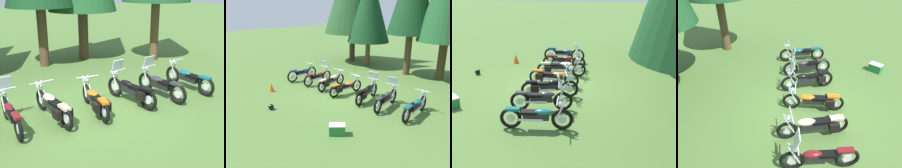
# 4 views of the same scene
# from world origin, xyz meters

# --- Properties ---
(ground_plane) EXTENTS (80.00, 80.00, 0.00)m
(ground_plane) POSITION_xyz_m (0.00, 0.00, 0.00)
(ground_plane) COLOR #4C7033
(motorcycle_0) EXTENTS (0.70, 2.25, 1.03)m
(motorcycle_0) POSITION_xyz_m (-3.87, -0.08, 0.45)
(motorcycle_0) COLOR black
(motorcycle_0) RESTS_ON ground_plane
(motorcycle_1) EXTENTS (0.66, 2.20, 1.36)m
(motorcycle_1) POSITION_xyz_m (-2.54, 0.10, 0.45)
(motorcycle_1) COLOR black
(motorcycle_1) RESTS_ON ground_plane
(motorcycle_2) EXTENTS (0.80, 2.33, 0.99)m
(motorcycle_2) POSITION_xyz_m (-1.35, 0.05, 0.45)
(motorcycle_2) COLOR black
(motorcycle_2) RESTS_ON ground_plane
(motorcycle_3) EXTENTS (0.78, 2.24, 0.98)m
(motorcycle_3) POSITION_xyz_m (-0.07, -0.13, 0.43)
(motorcycle_3) COLOR black
(motorcycle_3) RESTS_ON ground_plane
(motorcycle_4) EXTENTS (0.83, 2.25, 1.36)m
(motorcycle_4) POSITION_xyz_m (1.31, -0.04, 0.47)
(motorcycle_4) COLOR black
(motorcycle_4) RESTS_ON ground_plane
(motorcycle_5) EXTENTS (0.68, 2.25, 1.36)m
(motorcycle_5) POSITION_xyz_m (2.49, -0.08, 0.47)
(motorcycle_5) COLOR black
(motorcycle_5) RESTS_ON ground_plane
(motorcycle_6) EXTENTS (0.73, 2.34, 1.00)m
(motorcycle_6) POSITION_xyz_m (3.90, 0.01, 0.45)
(motorcycle_6) COLOR black
(motorcycle_6) RESTS_ON ground_plane
(pine_tree_1) EXTENTS (3.22, 3.22, 7.22)m
(pine_tree_1) POSITION_xyz_m (-3.32, 5.96, 4.55)
(pine_tree_1) COLOR brown
(pine_tree_1) RESTS_ON ground_plane
(picnic_cooler) EXTENTS (0.68, 0.69, 0.41)m
(picnic_cooler) POSITION_xyz_m (2.61, -3.46, 0.20)
(picnic_cooler) COLOR #1E7233
(picnic_cooler) RESTS_ON ground_plane
(traffic_cone) EXTENTS (0.32, 0.32, 0.48)m
(traffic_cone) POSITION_xyz_m (-3.33, -2.68, 0.24)
(traffic_cone) COLOR #EA590F
(traffic_cone) RESTS_ON ground_plane
(dropped_helmet) EXTENTS (0.26, 0.26, 0.26)m
(dropped_helmet) POSITION_xyz_m (-1.14, -3.99, 0.13)
(dropped_helmet) COLOR black
(dropped_helmet) RESTS_ON ground_plane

